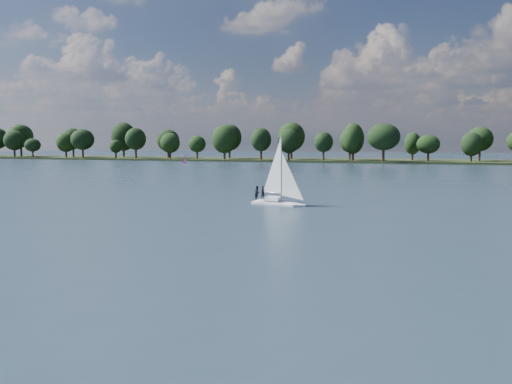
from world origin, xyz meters
TOP-DOWN VIEW (x-y plane):
  - ground at (0.00, 100.00)m, footprint 700.00×700.00m
  - far_shore at (0.00, 212.00)m, footprint 660.00×40.00m
  - sailboat at (-7.05, 53.08)m, footprint 6.66×3.46m
  - dinghy_pink at (-71.17, 153.11)m, footprint 2.80×1.64m
  - treeline at (-17.69, 208.27)m, footprint 563.30×73.92m

SIDE VIEW (x-z plane):
  - ground at x=0.00m, z-range 0.00..0.00m
  - far_shore at x=0.00m, z-range -0.75..0.75m
  - dinghy_pink at x=-71.17m, z-range -1.11..3.10m
  - sailboat at x=-7.05m, z-range -1.86..6.58m
  - treeline at x=-17.69m, z-range -1.04..17.25m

